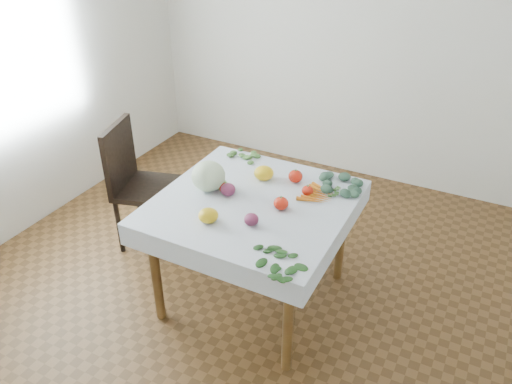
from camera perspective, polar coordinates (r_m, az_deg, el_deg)
ground at (r=3.45m, az=-0.28°, el=-11.72°), size 4.00×4.00×0.00m
back_wall at (r=4.51m, az=12.06°, el=17.73°), size 4.00×0.04×2.70m
table at (r=3.04m, az=-0.32°, el=-2.65°), size 1.00×1.00×0.75m
tablecloth at (r=2.99m, az=-0.32°, el=-1.06°), size 1.12×1.12×0.01m
chair at (r=3.76m, az=-13.56°, el=1.63°), size 0.53×0.53×0.96m
cabbage at (r=3.07m, az=-5.46°, el=1.83°), size 0.28×0.28×0.19m
tomato_a at (r=3.17m, az=4.53°, el=1.80°), size 0.11×0.11×0.08m
tomato_b at (r=3.04m, az=5.91°, el=0.15°), size 0.07×0.07×0.06m
tomato_c at (r=3.05m, az=-3.46°, el=0.44°), size 0.09×0.09×0.07m
tomato_d at (r=2.89m, az=2.87°, el=-1.31°), size 0.09×0.09×0.08m
heirloom_back at (r=3.19m, az=0.90°, el=2.18°), size 0.14×0.14×0.09m
heirloom_front at (r=2.79m, az=-5.47°, el=-2.69°), size 0.13×0.13×0.08m
onion_a at (r=3.03m, az=-3.22°, el=0.29°), size 0.09×0.09×0.08m
onion_b at (r=2.76m, az=-0.54°, el=-3.15°), size 0.09×0.09×0.07m
tomatillo_cluster at (r=3.10m, az=-4.91°, el=0.66°), size 0.16×0.10×0.05m
carrot_bunch at (r=3.05m, az=7.03°, el=-0.30°), size 0.17×0.23×0.03m
kale_bunch at (r=3.16m, az=9.51°, el=0.92°), size 0.30×0.26×0.04m
basil_bunch at (r=2.50m, az=2.37°, el=-8.19°), size 0.28×0.25×0.01m
dill_bunch at (r=3.48m, az=-1.53°, el=4.12°), size 0.21×0.18×0.02m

